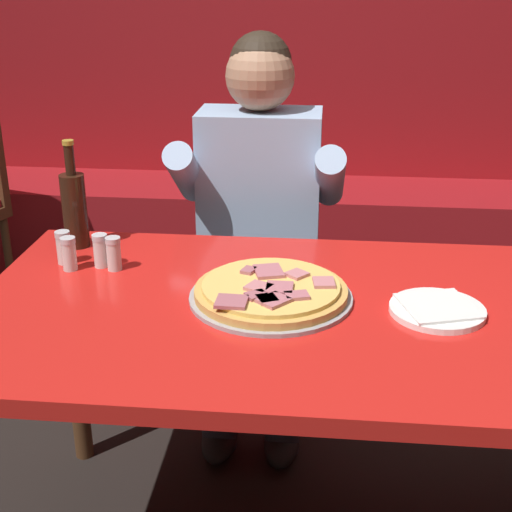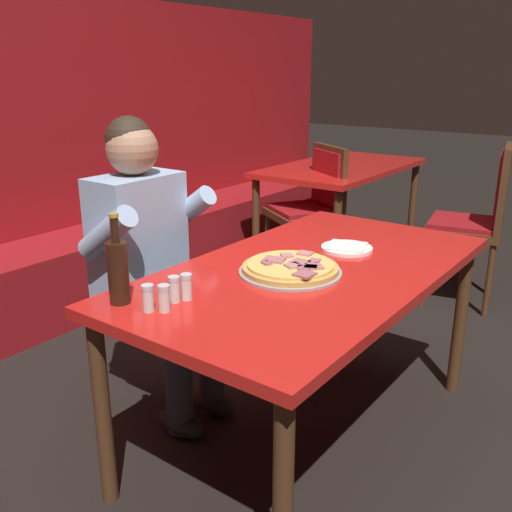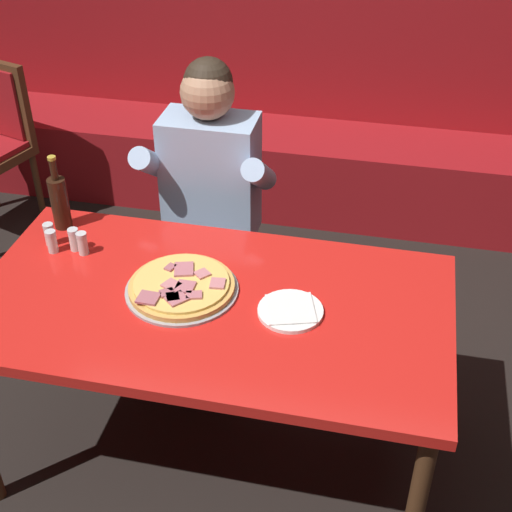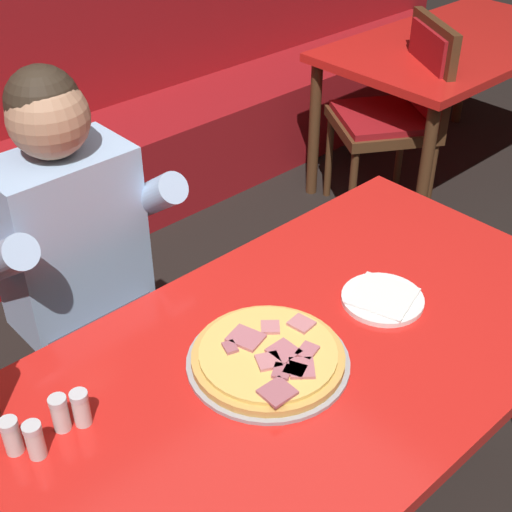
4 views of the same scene
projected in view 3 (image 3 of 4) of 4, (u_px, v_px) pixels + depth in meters
name	position (u px, v px, depth m)	size (l,w,h in m)	color
ground_plane	(217.00, 450.00, 2.74)	(24.00, 24.00, 0.00)	black
booth_wall_panel	(313.00, 29.00, 3.93)	(6.80, 0.16, 1.90)	maroon
booth_bench	(299.00, 171.00, 4.09)	(6.46, 0.48, 0.46)	maroon
main_dining_table	(211.00, 317.00, 2.36)	(1.56, 0.85, 0.74)	#4C2D19
pizza	(182.00, 287.00, 2.34)	(0.38, 0.38, 0.05)	#9E9EA3
plate_white_paper	(290.00, 311.00, 2.26)	(0.21, 0.21, 0.02)	white
beer_bottle	(59.00, 201.00, 2.61)	(0.07, 0.07, 0.29)	black
shaker_parmesan	(50.00, 235.00, 2.56)	(0.04, 0.04, 0.09)	silver
shaker_oregano	(74.00, 240.00, 2.53)	(0.04, 0.04, 0.09)	silver
shaker_red_pepper_flakes	(52.00, 242.00, 2.52)	(0.04, 0.04, 0.09)	silver
shaker_black_pepper	(83.00, 244.00, 2.51)	(0.04, 0.04, 0.09)	silver
diner_seated_blue_shirt	(206.00, 203.00, 2.89)	(0.53, 0.53, 1.27)	black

